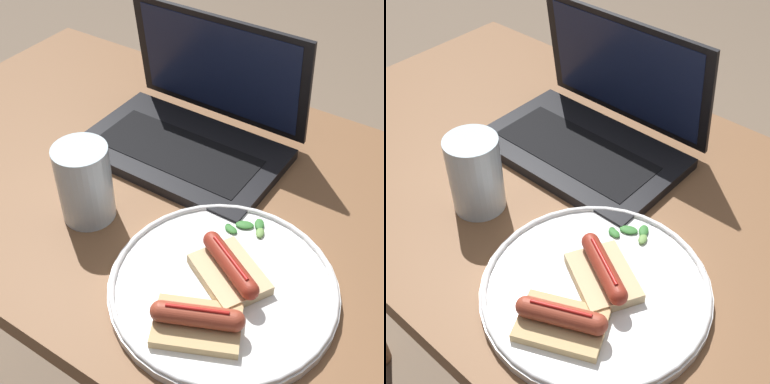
{
  "view_description": "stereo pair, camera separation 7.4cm",
  "coord_description": "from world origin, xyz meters",
  "views": [
    {
      "loc": [
        0.35,
        -0.52,
        1.27
      ],
      "look_at": [
        0.04,
        -0.06,
        0.78
      ],
      "focal_mm": 50.0,
      "sensor_mm": 36.0,
      "label": 1
    },
    {
      "loc": [
        0.4,
        -0.47,
        1.27
      ],
      "look_at": [
        0.04,
        -0.06,
        0.78
      ],
      "focal_mm": 50.0,
      "sensor_mm": 36.0,
      "label": 2
    }
  ],
  "objects": [
    {
      "name": "desk",
      "position": [
        0.0,
        0.0,
        0.61
      ],
      "size": [
        1.14,
        0.65,
        0.72
      ],
      "color": "brown",
      "rests_on": "ground_plane"
    },
    {
      "name": "laptop",
      "position": [
        -0.06,
        0.1,
        0.76
      ],
      "size": [
        0.33,
        0.23,
        0.21
      ],
      "color": "black",
      "rests_on": "desk"
    },
    {
      "name": "plate",
      "position": [
        0.14,
        -0.14,
        0.73
      ],
      "size": [
        0.29,
        0.29,
        0.02
      ],
      "color": "white",
      "rests_on": "desk"
    },
    {
      "name": "sausage_toast_left",
      "position": [
        0.14,
        -0.13,
        0.75
      ],
      "size": [
        0.12,
        0.11,
        0.04
      ],
      "rotation": [
        0.0,
        0.0,
        5.78
      ],
      "color": "#D6B784",
      "rests_on": "plate"
    },
    {
      "name": "sausage_toast_middle",
      "position": [
        0.15,
        -0.21,
        0.75
      ],
      "size": [
        0.12,
        0.11,
        0.04
      ],
      "rotation": [
        0.0,
        0.0,
        0.43
      ],
      "color": "tan",
      "rests_on": "plate"
    },
    {
      "name": "salad_pile",
      "position": [
        0.12,
        -0.04,
        0.73
      ],
      "size": [
        0.06,
        0.05,
        0.01
      ],
      "color": "#387A33",
      "rests_on": "plate"
    },
    {
      "name": "drinking_glass",
      "position": [
        -0.1,
        -0.13,
        0.78
      ],
      "size": [
        0.08,
        0.08,
        0.12
      ],
      "color": "silver",
      "rests_on": "desk"
    }
  ]
}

